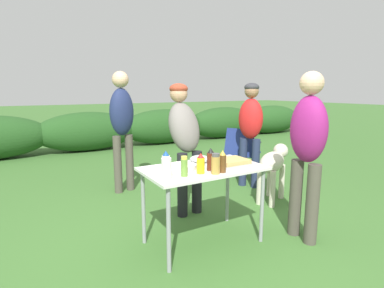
# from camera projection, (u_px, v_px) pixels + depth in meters

# --- Properties ---
(ground_plane) EXTENTS (60.00, 60.00, 0.00)m
(ground_plane) POSITION_uv_depth(u_px,v_px,m) (203.00, 242.00, 2.88)
(ground_plane) COLOR #3D6B2D
(shrub_hedge) EXTENTS (14.40, 0.90, 0.93)m
(shrub_hedge) POSITION_uv_depth(u_px,v_px,m) (88.00, 131.00, 7.15)
(shrub_hedge) COLOR #234C1E
(shrub_hedge) RESTS_ON ground
(folding_table) EXTENTS (1.10, 0.64, 0.74)m
(folding_table) POSITION_uv_depth(u_px,v_px,m) (203.00, 175.00, 2.76)
(folding_table) COLOR silver
(folding_table) RESTS_ON ground
(food_tray) EXTENTS (0.33, 0.28, 0.06)m
(food_tray) POSITION_uv_depth(u_px,v_px,m) (231.00, 162.00, 2.83)
(food_tray) COLOR #9E9EA3
(food_tray) RESTS_ON folding_table
(plate_stack) EXTENTS (0.25, 0.25, 0.04)m
(plate_stack) POSITION_uv_depth(u_px,v_px,m) (182.00, 167.00, 2.69)
(plate_stack) COLOR white
(plate_stack) RESTS_ON folding_table
(mixing_bowl) EXTENTS (0.20, 0.20, 0.06)m
(mixing_bowl) POSITION_uv_depth(u_px,v_px,m) (200.00, 159.00, 2.94)
(mixing_bowl) COLOR silver
(mixing_bowl) RESTS_ON folding_table
(paper_cup_stack) EXTENTS (0.08, 0.08, 0.17)m
(paper_cup_stack) POSITION_uv_depth(u_px,v_px,m) (166.00, 169.00, 2.36)
(paper_cup_stack) COLOR white
(paper_cup_stack) RESTS_ON folding_table
(relish_jar) EXTENTS (0.06, 0.06, 0.17)m
(relish_jar) POSITION_uv_depth(u_px,v_px,m) (184.00, 166.00, 2.45)
(relish_jar) COLOR olive
(relish_jar) RESTS_ON folding_table
(mayo_bottle) EXTENTS (0.07, 0.07, 0.19)m
(mayo_bottle) POSITION_uv_depth(u_px,v_px,m) (166.00, 162.00, 2.54)
(mayo_bottle) COLOR silver
(mayo_bottle) RESTS_ON folding_table
(beer_bottle) EXTENTS (0.06, 0.06, 0.19)m
(beer_bottle) POSITION_uv_depth(u_px,v_px,m) (223.00, 162.00, 2.56)
(beer_bottle) COLOR brown
(beer_bottle) RESTS_ON folding_table
(bbq_sauce_bottle) EXTENTS (0.07, 0.07, 0.20)m
(bbq_sauce_bottle) POSITION_uv_depth(u_px,v_px,m) (211.00, 160.00, 2.63)
(bbq_sauce_bottle) COLOR #562314
(bbq_sauce_bottle) RESTS_ON folding_table
(mustard_bottle) EXTENTS (0.07, 0.07, 0.17)m
(mustard_bottle) POSITION_uv_depth(u_px,v_px,m) (201.00, 164.00, 2.53)
(mustard_bottle) COLOR yellow
(mustard_bottle) RESTS_ON folding_table
(spice_jar) EXTENTS (0.07, 0.07, 0.18)m
(spice_jar) POSITION_uv_depth(u_px,v_px,m) (216.00, 164.00, 2.52)
(spice_jar) COLOR #B2893D
(spice_jar) RESTS_ON folding_table
(standing_person_in_navy_coat) EXTENTS (0.40, 0.50, 1.52)m
(standing_person_in_navy_coat) POSITION_uv_depth(u_px,v_px,m) (185.00, 134.00, 3.45)
(standing_person_in_navy_coat) COLOR black
(standing_person_in_navy_coat) RESTS_ON ground
(standing_person_in_red_jacket) EXTENTS (0.29, 0.39, 1.61)m
(standing_person_in_red_jacket) POSITION_uv_depth(u_px,v_px,m) (308.00, 142.00, 2.78)
(standing_person_in_red_jacket) COLOR #4C473D
(standing_person_in_red_jacket) RESTS_ON ground
(standing_person_with_beanie) EXTENTS (0.40, 0.44, 1.54)m
(standing_person_with_beanie) POSITION_uv_depth(u_px,v_px,m) (250.00, 124.00, 4.38)
(standing_person_with_beanie) COLOR #232D4C
(standing_person_with_beanie) RESTS_ON ground
(standing_person_in_olive_jacket) EXTENTS (0.39, 0.32, 1.69)m
(standing_person_in_olive_jacket) POSITION_uv_depth(u_px,v_px,m) (122.00, 120.00, 4.15)
(standing_person_in_olive_jacket) COLOR #4C473D
(standing_person_in_olive_jacket) RESTS_ON ground
(dog) EXTENTS (0.86, 0.51, 0.72)m
(dog) POSITION_uv_depth(u_px,v_px,m) (273.00, 164.00, 3.90)
(dog) COLOR beige
(dog) RESTS_ON ground
(camp_chair_green_behind_table) EXTENTS (0.75, 0.71, 0.83)m
(camp_chair_green_behind_table) POSITION_uv_depth(u_px,v_px,m) (242.00, 150.00, 4.94)
(camp_chair_green_behind_table) COLOR navy
(camp_chair_green_behind_table) RESTS_ON ground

